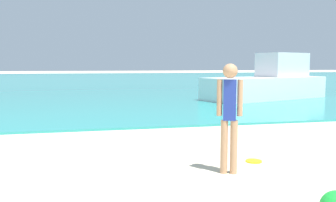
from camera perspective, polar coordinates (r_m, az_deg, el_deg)
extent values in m
cube|color=teal|center=(39.20, -11.22, 3.27)|extent=(160.00, 60.00, 0.06)
cylinder|color=tan|center=(5.65, 10.38, -7.20)|extent=(0.11, 0.11, 0.83)
cylinder|color=tan|center=(5.65, 8.88, -7.19)|extent=(0.11, 0.11, 0.83)
cube|color=#233899|center=(5.53, 9.75, 0.15)|extent=(0.22, 0.18, 0.62)
sphere|color=tan|center=(5.51, 9.83, 4.71)|extent=(0.22, 0.22, 0.22)
cylinder|color=tan|center=(5.54, 11.35, 0.48)|extent=(0.08, 0.08, 0.55)
cylinder|color=tan|center=(5.53, 8.17, 0.53)|extent=(0.08, 0.08, 0.55)
cylinder|color=yellow|center=(6.48, 13.43, -9.25)|extent=(0.28, 0.28, 0.03)
cube|color=white|center=(17.72, 15.15, 2.02)|extent=(6.72, 4.10, 1.03)
cube|color=silver|center=(18.56, 17.64, 5.48)|extent=(2.66, 2.13, 1.15)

